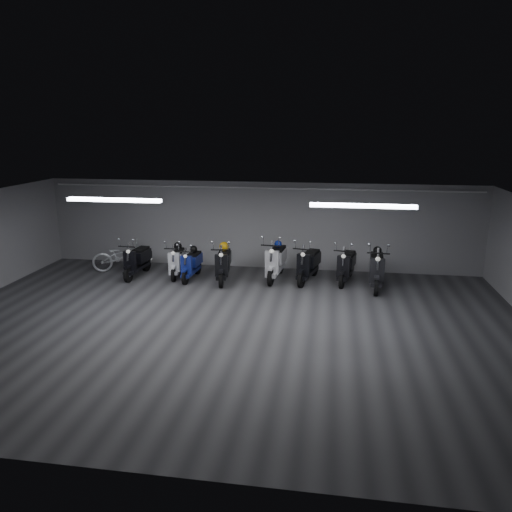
% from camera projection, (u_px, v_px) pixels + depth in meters
% --- Properties ---
extents(floor, '(14.00, 10.00, 0.01)m').
position_uv_depth(floor, '(226.00, 327.00, 11.25)').
color(floor, '#373639').
rests_on(floor, ground).
extents(ceiling, '(14.00, 10.00, 0.01)m').
position_uv_depth(ceiling, '(224.00, 207.00, 10.52)').
color(ceiling, gray).
rests_on(ceiling, ground).
extents(back_wall, '(14.00, 0.01, 2.80)m').
position_uv_depth(back_wall, '(259.00, 225.00, 15.66)').
color(back_wall, gray).
rests_on(back_wall, ground).
extents(front_wall, '(14.00, 0.01, 2.80)m').
position_uv_depth(front_wall, '(140.00, 380.00, 6.11)').
color(front_wall, gray).
rests_on(front_wall, ground).
extents(fluor_strip_left, '(2.40, 0.18, 0.08)m').
position_uv_depth(fluor_strip_left, '(114.00, 200.00, 11.94)').
color(fluor_strip_left, white).
rests_on(fluor_strip_left, ceiling).
extents(fluor_strip_right, '(2.40, 0.18, 0.08)m').
position_uv_depth(fluor_strip_right, '(363.00, 206.00, 11.05)').
color(fluor_strip_right, white).
rests_on(fluor_strip_right, ceiling).
extents(conduit, '(13.60, 0.05, 0.05)m').
position_uv_depth(conduit, '(258.00, 188.00, 15.27)').
color(conduit, white).
rests_on(conduit, back_wall).
extents(scooter_1, '(0.74, 1.85, 1.35)m').
position_uv_depth(scooter_1, '(137.00, 255.00, 14.85)').
color(scooter_1, black).
rests_on(scooter_1, floor).
extents(scooter_2, '(0.75, 1.74, 1.25)m').
position_uv_depth(scooter_2, '(177.00, 257.00, 14.90)').
color(scooter_2, silver).
rests_on(scooter_2, floor).
extents(scooter_4, '(0.66, 1.68, 1.23)m').
position_uv_depth(scooter_4, '(191.00, 260.00, 14.60)').
color(scooter_4, navy).
rests_on(scooter_4, floor).
extents(scooter_5, '(0.82, 1.92, 1.39)m').
position_uv_depth(scooter_5, '(223.00, 259.00, 14.39)').
color(scooter_5, black).
rests_on(scooter_5, floor).
extents(scooter_6, '(0.88, 2.06, 1.49)m').
position_uv_depth(scooter_6, '(276.00, 255.00, 14.56)').
color(scooter_6, silver).
rests_on(scooter_6, floor).
extents(scooter_7, '(1.09, 1.98, 1.40)m').
position_uv_depth(scooter_7, '(309.00, 259.00, 14.36)').
color(scooter_7, black).
rests_on(scooter_7, floor).
extents(scooter_8, '(0.98, 1.91, 1.36)m').
position_uv_depth(scooter_8, '(347.00, 260.00, 14.28)').
color(scooter_8, black).
rests_on(scooter_8, floor).
extents(scooter_9, '(0.79, 2.03, 1.48)m').
position_uv_depth(scooter_9, '(377.00, 263.00, 13.75)').
color(scooter_9, black).
rests_on(scooter_9, floor).
extents(bicycle, '(1.94, 1.27, 1.18)m').
position_uv_depth(bicycle, '(122.00, 253.00, 15.48)').
color(bicycle, silver).
rests_on(bicycle, floor).
extents(helmet_0, '(0.23, 0.23, 0.23)m').
position_uv_depth(helmet_0, '(194.00, 249.00, 14.75)').
color(helmet_0, black).
rests_on(helmet_0, scooter_4).
extents(helmet_1, '(0.25, 0.25, 0.25)m').
position_uv_depth(helmet_1, '(178.00, 246.00, 15.05)').
color(helmet_1, black).
rests_on(helmet_1, scooter_2).
extents(helmet_2, '(0.25, 0.25, 0.25)m').
position_uv_depth(helmet_2, '(377.00, 251.00, 13.93)').
color(helmet_2, black).
rests_on(helmet_2, scooter_9).
extents(helmet_3, '(0.29, 0.29, 0.29)m').
position_uv_depth(helmet_3, '(224.00, 247.00, 14.56)').
color(helmet_3, '#D89A0C').
rests_on(helmet_3, scooter_5).
extents(helmet_4, '(0.23, 0.23, 0.23)m').
position_uv_depth(helmet_4, '(278.00, 244.00, 14.75)').
color(helmet_4, navy).
rests_on(helmet_4, scooter_6).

